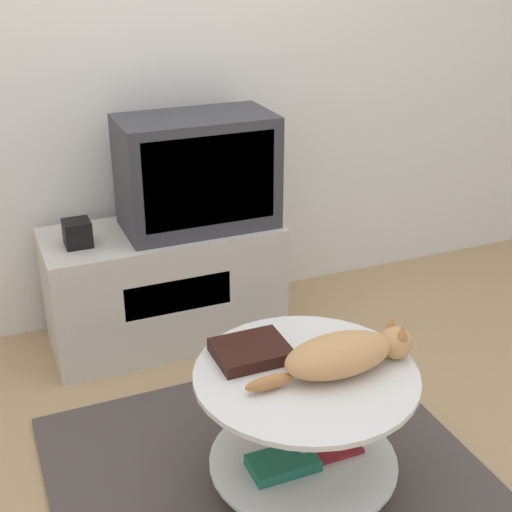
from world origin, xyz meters
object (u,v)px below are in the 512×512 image
Objects in this scene: tv at (197,172)px; speaker at (77,233)px; dvd_box at (251,351)px; cat at (345,354)px.

speaker is at bearing -177.72° from tv.
speaker is at bearing 111.15° from dvd_box.
speaker reaches higher than cat.
dvd_box is 0.40× the size of cat.
dvd_box is at bearing -68.85° from speaker.
tv is at bearing 81.05° from dvd_box.
tv is 5.99× the size of speaker.
cat is (0.08, -1.15, -0.24)m from tv.
tv is at bearing 92.42° from cat.
tv is 1.17m from cat.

